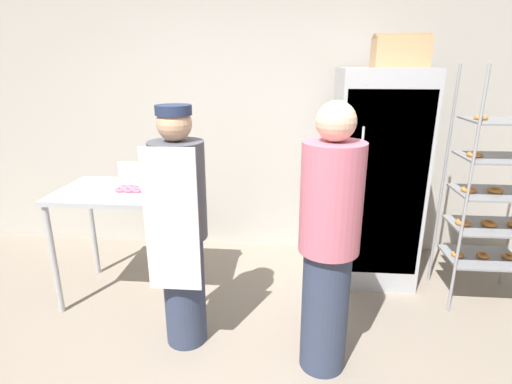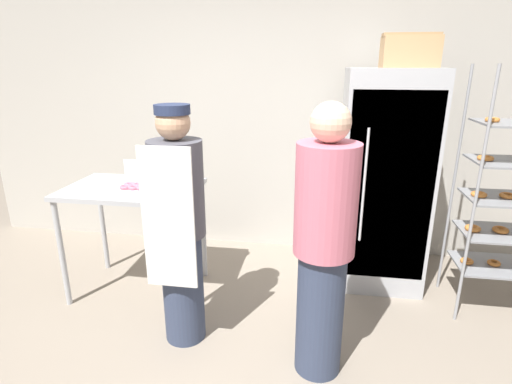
{
  "view_description": "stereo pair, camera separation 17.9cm",
  "coord_description": "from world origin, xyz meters",
  "px_view_note": "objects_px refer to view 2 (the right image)",
  "views": [
    {
      "loc": [
        0.17,
        -1.77,
        1.84
      ],
      "look_at": [
        -0.05,
        0.8,
        1.01
      ],
      "focal_mm": 28.0,
      "sensor_mm": 36.0,
      "label": 1
    },
    {
      "loc": [
        0.35,
        -1.75,
        1.84
      ],
      "look_at": [
        -0.05,
        0.8,
        1.01
      ],
      "focal_mm": 28.0,
      "sensor_mm": 36.0,
      "label": 2
    }
  ],
  "objects_px": {
    "blender_pitcher": "(182,170)",
    "refrigerator": "(383,180)",
    "baking_rack": "(507,199)",
    "cardboard_storage_box": "(410,51)",
    "donut_box": "(136,188)",
    "person_customer": "(324,245)",
    "person_baker": "(179,226)"
  },
  "relations": [
    {
      "from": "donut_box",
      "to": "cardboard_storage_box",
      "type": "relative_size",
      "value": 0.62
    },
    {
      "from": "refrigerator",
      "to": "person_customer",
      "type": "bearing_deg",
      "value": -111.71
    },
    {
      "from": "cardboard_storage_box",
      "to": "person_customer",
      "type": "xyz_separation_m",
      "value": [
        -0.59,
        -1.21,
        -1.08
      ]
    },
    {
      "from": "cardboard_storage_box",
      "to": "person_customer",
      "type": "relative_size",
      "value": 0.25
    },
    {
      "from": "person_baker",
      "to": "person_customer",
      "type": "distance_m",
      "value": 0.94
    },
    {
      "from": "blender_pitcher",
      "to": "cardboard_storage_box",
      "type": "bearing_deg",
      "value": 14.34
    },
    {
      "from": "baking_rack",
      "to": "blender_pitcher",
      "type": "xyz_separation_m",
      "value": [
        -2.43,
        -0.12,
        0.16
      ]
    },
    {
      "from": "donut_box",
      "to": "refrigerator",
      "type": "bearing_deg",
      "value": 20.35
    },
    {
      "from": "cardboard_storage_box",
      "to": "blender_pitcher",
      "type": "bearing_deg",
      "value": -165.66
    },
    {
      "from": "person_baker",
      "to": "blender_pitcher",
      "type": "bearing_deg",
      "value": 106.27
    },
    {
      "from": "donut_box",
      "to": "person_customer",
      "type": "relative_size",
      "value": 0.16
    },
    {
      "from": "baking_rack",
      "to": "blender_pitcher",
      "type": "distance_m",
      "value": 2.43
    },
    {
      "from": "blender_pitcher",
      "to": "person_baker",
      "type": "distance_m",
      "value": 0.67
    },
    {
      "from": "donut_box",
      "to": "cardboard_storage_box",
      "type": "xyz_separation_m",
      "value": [
        1.97,
        0.66,
        0.97
      ]
    },
    {
      "from": "refrigerator",
      "to": "cardboard_storage_box",
      "type": "distance_m",
      "value": 1.03
    },
    {
      "from": "refrigerator",
      "to": "cardboard_storage_box",
      "type": "relative_size",
      "value": 4.38
    },
    {
      "from": "refrigerator",
      "to": "blender_pitcher",
      "type": "distance_m",
      "value": 1.67
    },
    {
      "from": "baking_rack",
      "to": "cardboard_storage_box",
      "type": "relative_size",
      "value": 4.45
    },
    {
      "from": "refrigerator",
      "to": "cardboard_storage_box",
      "type": "height_order",
      "value": "cardboard_storage_box"
    },
    {
      "from": "blender_pitcher",
      "to": "refrigerator",
      "type": "bearing_deg",
      "value": 16.32
    },
    {
      "from": "donut_box",
      "to": "person_customer",
      "type": "bearing_deg",
      "value": -21.51
    },
    {
      "from": "refrigerator",
      "to": "person_baker",
      "type": "bearing_deg",
      "value": -142.71
    },
    {
      "from": "baking_rack",
      "to": "person_customer",
      "type": "bearing_deg",
      "value": -145.98
    },
    {
      "from": "person_customer",
      "to": "refrigerator",
      "type": "bearing_deg",
      "value": 68.29
    },
    {
      "from": "donut_box",
      "to": "baking_rack",
      "type": "bearing_deg",
      "value": 7.37
    },
    {
      "from": "donut_box",
      "to": "person_customer",
      "type": "height_order",
      "value": "person_customer"
    },
    {
      "from": "person_customer",
      "to": "baking_rack",
      "type": "bearing_deg",
      "value": 34.02
    },
    {
      "from": "baking_rack",
      "to": "blender_pitcher",
      "type": "relative_size",
      "value": 5.92
    },
    {
      "from": "baking_rack",
      "to": "person_customer",
      "type": "height_order",
      "value": "baking_rack"
    },
    {
      "from": "cardboard_storage_box",
      "to": "person_baker",
      "type": "bearing_deg",
      "value": -145.38
    },
    {
      "from": "donut_box",
      "to": "person_baker",
      "type": "bearing_deg",
      "value": -39.68
    },
    {
      "from": "baking_rack",
      "to": "donut_box",
      "type": "xyz_separation_m",
      "value": [
        -2.71,
        -0.35,
        0.07
      ]
    }
  ]
}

